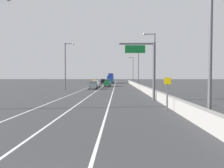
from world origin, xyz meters
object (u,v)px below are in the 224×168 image
car_green_3 (108,83)px  car_white_0 (96,84)px  car_yellow_2 (95,82)px  overhead_sign_gantry (148,64)px  lamp_post_right_near (207,31)px  car_gray_4 (93,85)px  speed_advisory_sign (168,91)px  car_black_1 (103,81)px  lamp_post_left_mid (66,63)px  lamp_post_right_second (153,59)px  box_truck (111,79)px  lamp_post_right_fourth (132,69)px  lamp_post_right_third (137,66)px

car_green_3 → car_white_0: bearing=-119.1°
car_green_3 → car_yellow_2: bearing=108.8°
overhead_sign_gantry → lamp_post_right_near: 14.50m
car_gray_4 → speed_advisory_sign: bearing=-72.8°
car_black_1 → car_yellow_2: size_ratio=1.09×
lamp_post_left_mid → car_black_1: lamp_post_left_mid is taller
overhead_sign_gantry → lamp_post_right_second: (2.06, 9.11, 1.26)m
lamp_post_right_second → box_truck: size_ratio=1.06×
speed_advisory_sign → box_truck: 76.80m
lamp_post_left_mid → car_gray_4: bearing=36.8°
car_white_0 → car_black_1: bearing=90.0°
lamp_post_right_second → overhead_sign_gantry: bearing=-102.8°
lamp_post_right_fourth → car_yellow_2: 15.30m
lamp_post_right_near → lamp_post_left_mid: (-17.02, 34.15, 0.00)m
car_gray_4 → lamp_post_right_second: bearing=-51.3°
car_gray_4 → box_truck: size_ratio=0.41×
overhead_sign_gantry → car_black_1: size_ratio=1.61×
car_yellow_2 → car_gray_4: (2.90, -30.62, -0.02)m
lamp_post_right_near → car_gray_4: lamp_post_right_near is taller
car_green_3 → lamp_post_right_second: bearing=-72.5°
lamp_post_right_third → car_white_0: size_ratio=2.26×
lamp_post_right_near → car_yellow_2: lamp_post_right_near is taller
speed_advisory_sign → box_truck: box_truck is taller
lamp_post_right_third → car_white_0: lamp_post_right_third is taller
lamp_post_right_second → box_truck: (-9.11, 58.24, -4.00)m
car_gray_4 → box_truck: 43.54m
overhead_sign_gantry → car_gray_4: (-9.80, 23.92, -3.78)m
overhead_sign_gantry → lamp_post_right_fourth: 56.06m
lamp_post_right_fourth → lamp_post_left_mid: same height
car_green_3 → car_black_1: bearing=96.6°
speed_advisory_sign → lamp_post_right_fourth: size_ratio=0.29×
speed_advisory_sign → lamp_post_right_second: bearing=84.9°
lamp_post_right_third → lamp_post_left_mid: bearing=-142.8°
car_white_0 → car_yellow_2: 22.19m
lamp_post_right_third → car_black_1: bearing=110.6°
overhead_sign_gantry → lamp_post_right_fourth: size_ratio=0.72×
lamp_post_right_near → lamp_post_right_third: bearing=90.2°
lamp_post_right_fourth → car_green_3: size_ratio=2.27×
car_white_0 → lamp_post_right_third: bearing=0.2°
lamp_post_right_third → lamp_post_right_fourth: (0.15, 23.45, 0.00)m
speed_advisory_sign → lamp_post_right_fourth: (1.24, 65.10, 4.22)m
lamp_post_right_fourth → car_yellow_2: size_ratio=2.45×
overhead_sign_gantry → lamp_post_right_near: (1.71, -14.35, 1.26)m
lamp_post_left_mid → lamp_post_right_fourth: bearing=64.9°
overhead_sign_gantry → lamp_post_right_third: lamp_post_right_third is taller
lamp_post_right_fourth → car_green_3: bearing=-115.4°
speed_advisory_sign → car_yellow_2: bearing=101.7°
car_black_1 → box_truck: 5.32m
overhead_sign_gantry → car_white_0: bearing=107.0°
car_green_3 → car_gray_4: car_green_3 is taller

